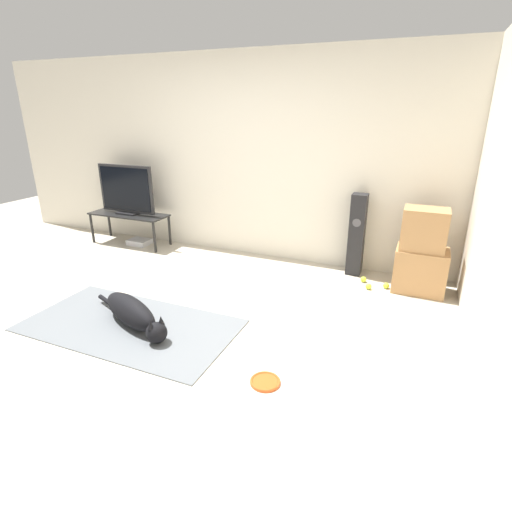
# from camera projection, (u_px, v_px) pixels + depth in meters

# --- Properties ---
(ground_plane) EXTENTS (12.00, 12.00, 0.00)m
(ground_plane) POSITION_uv_depth(u_px,v_px,m) (163.00, 322.00, 3.74)
(ground_plane) COLOR #BCB29E
(wall_back) EXTENTS (8.00, 0.06, 2.55)m
(wall_back) POSITION_uv_depth(u_px,v_px,m) (252.00, 159.00, 5.10)
(wall_back) COLOR silver
(wall_back) RESTS_ON ground_plane
(area_rug) EXTENTS (1.96, 1.03, 0.01)m
(area_rug) POSITION_uv_depth(u_px,v_px,m) (130.00, 325.00, 3.68)
(area_rug) COLOR slate
(area_rug) RESTS_ON ground_plane
(dog) EXTENTS (1.10, 0.51, 0.27)m
(dog) POSITION_uv_depth(u_px,v_px,m) (133.00, 313.00, 3.61)
(dog) COLOR black
(dog) RESTS_ON area_rug
(frisbee) EXTENTS (0.22, 0.22, 0.03)m
(frisbee) POSITION_uv_depth(u_px,v_px,m) (265.00, 382.00, 2.91)
(frisbee) COLOR #DB511E
(frisbee) RESTS_ON ground_plane
(cardboard_box_lower) EXTENTS (0.53, 0.39, 0.48)m
(cardboard_box_lower) POSITION_uv_depth(u_px,v_px,m) (420.00, 270.00, 4.31)
(cardboard_box_lower) COLOR #A87A4C
(cardboard_box_lower) RESTS_ON ground_plane
(cardboard_box_upper) EXTENTS (0.44, 0.32, 0.44)m
(cardboard_box_upper) POSITION_uv_depth(u_px,v_px,m) (424.00, 229.00, 4.15)
(cardboard_box_upper) COLOR #A87A4C
(cardboard_box_upper) RESTS_ON cardboard_box_lower
(floor_speaker) EXTENTS (0.17, 0.18, 0.97)m
(floor_speaker) POSITION_uv_depth(u_px,v_px,m) (357.00, 235.00, 4.68)
(floor_speaker) COLOR black
(floor_speaker) RESTS_ON ground_plane
(tv_stand) EXTENTS (1.17, 0.42, 0.45)m
(tv_stand) POSITION_uv_depth(u_px,v_px,m) (129.00, 217.00, 5.77)
(tv_stand) COLOR black
(tv_stand) RESTS_ON ground_plane
(tv) EXTENTS (0.89, 0.20, 0.69)m
(tv) POSITION_uv_depth(u_px,v_px,m) (126.00, 190.00, 5.63)
(tv) COLOR #232326
(tv) RESTS_ON tv_stand
(tennis_ball_by_boxes) EXTENTS (0.07, 0.07, 0.07)m
(tennis_ball_by_boxes) POSITION_uv_depth(u_px,v_px,m) (363.00, 279.00, 4.59)
(tennis_ball_by_boxes) COLOR #C6E033
(tennis_ball_by_boxes) RESTS_ON ground_plane
(tennis_ball_near_speaker) EXTENTS (0.07, 0.07, 0.07)m
(tennis_ball_near_speaker) POSITION_uv_depth(u_px,v_px,m) (386.00, 286.00, 4.43)
(tennis_ball_near_speaker) COLOR #C6E033
(tennis_ball_near_speaker) RESTS_ON ground_plane
(tennis_ball_loose_on_carpet) EXTENTS (0.07, 0.07, 0.07)m
(tennis_ball_loose_on_carpet) POSITION_uv_depth(u_px,v_px,m) (369.00, 286.00, 4.41)
(tennis_ball_loose_on_carpet) COLOR #C6E033
(tennis_ball_loose_on_carpet) RESTS_ON ground_plane
(game_console) EXTENTS (0.30, 0.24, 0.07)m
(game_console) POSITION_uv_depth(u_px,v_px,m) (140.00, 242.00, 5.86)
(game_console) COLOR #B7B7BC
(game_console) RESTS_ON ground_plane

